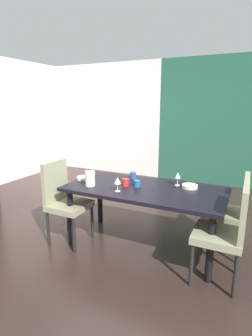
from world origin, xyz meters
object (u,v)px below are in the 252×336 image
at_px(cup_corner, 125,182).
at_px(serving_bowl_east, 190,186).
at_px(chair_right_near, 227,229).
at_px(cup_rear, 133,175).
at_px(wine_glass_left, 178,176).
at_px(pitcher_right, 90,178).
at_px(dining_table, 144,195).
at_px(wine_glass_near_window, 117,181).
at_px(chair_right_far, 231,209).
at_px(chair_left_near, 64,198).
at_px(cup_near_shelf, 137,184).
at_px(serving_bowl_south, 84,178).

bearing_deg(cup_corner, serving_bowl_east, 19.84).
relative_size(chair_right_near, cup_rear, 11.45).
height_order(wine_glass_left, cup_rear, wine_glass_left).
relative_size(cup_corner, pitcher_right, 0.48).
relative_size(dining_table, pitcher_right, 10.19).
distance_m(wine_glass_left, serving_bowl_east, 0.18).
relative_size(wine_glass_near_window, pitcher_right, 0.89).
height_order(chair_right_far, serving_bowl_east, chair_right_far).
bearing_deg(pitcher_right, chair_left_near, -165.46).
distance_m(wine_glass_near_window, cup_near_shelf, 0.28).
bearing_deg(wine_glass_near_window, cup_corner, 91.16).
relative_size(cup_near_shelf, pitcher_right, 0.44).
relative_size(dining_table, chair_right_near, 1.84).
distance_m(chair_right_near, wine_glass_left, 0.87).
distance_m(serving_bowl_south, cup_near_shelf, 0.73).
bearing_deg(serving_bowl_east, cup_corner, -160.16).
height_order(chair_left_near, pitcher_right, chair_left_near).
xyz_separation_m(chair_right_far, chair_left_near, (-1.87, -0.57, 0.02)).
xyz_separation_m(wine_glass_left, serving_bowl_south, (-1.14, -0.27, -0.10)).
bearing_deg(wine_glass_left, cup_near_shelf, -148.28).
height_order(chair_right_far, wine_glass_left, chair_right_far).
bearing_deg(cup_corner, pitcher_right, -155.67).
bearing_deg(chair_left_near, chair_right_near, 90.00).
height_order(chair_left_near, wine_glass_left, chair_left_near).
xyz_separation_m(chair_right_far, pitcher_right, (-1.54, -0.48, 0.29)).
height_order(chair_right_near, cup_corner, chair_right_near).
bearing_deg(serving_bowl_east, chair_right_far, 7.68).
bearing_deg(serving_bowl_south, chair_right_far, 9.70).
bearing_deg(cup_near_shelf, dining_table, 0.19).
relative_size(chair_left_near, cup_corner, 11.71).
height_order(chair_left_near, serving_bowl_east, chair_left_near).
xyz_separation_m(dining_table, chair_left_near, (-0.94, -0.29, -0.09)).
distance_m(cup_near_shelf, cup_rear, 0.34).
height_order(wine_glass_near_window, pitcher_right, pitcher_right).
height_order(wine_glass_left, wine_glass_near_window, wine_glass_left).
relative_size(cup_corner, cup_near_shelf, 1.10).
relative_size(wine_glass_left, pitcher_right, 0.90).
xyz_separation_m(chair_right_near, wine_glass_left, (-0.62, 0.54, 0.30)).
distance_m(cup_rear, pitcher_right, 0.59).
distance_m(chair_right_near, chair_left_near, 1.88).
bearing_deg(wine_glass_left, pitcher_right, -153.86).
bearing_deg(serving_bowl_east, serving_bowl_south, -169.59).
xyz_separation_m(chair_right_near, pitcher_right, (-1.54, 0.09, 0.27)).
height_order(wine_glass_left, cup_corner, wine_glass_left).
height_order(chair_left_near, cup_near_shelf, chair_left_near).
bearing_deg(chair_right_far, serving_bowl_east, 97.68).
distance_m(chair_left_near, cup_near_shelf, 0.92).
distance_m(chair_left_near, pitcher_right, 0.43).
distance_m(chair_left_near, cup_rear, 0.91).
bearing_deg(chair_right_far, wine_glass_near_window, 114.48).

